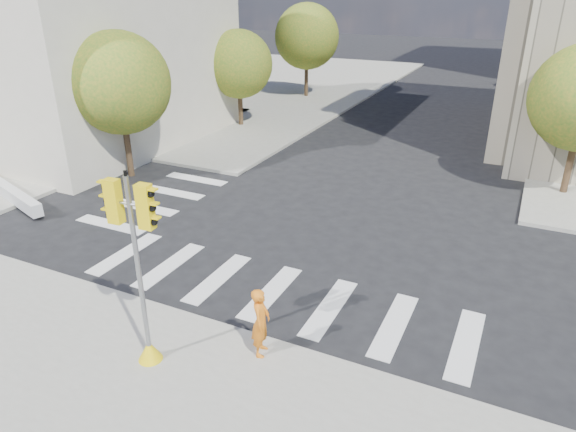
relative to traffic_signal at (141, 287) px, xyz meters
The scene contains 10 objects.
ground 6.40m from the traffic_signal, 78.43° to the left, with size 160.00×160.00×0.00m, color black.
sidewalk_far_left 37.10m from the traffic_signal, 120.48° to the left, with size 28.00×40.00×0.15m, color gray.
classical_building 23.78m from the traffic_signal, 143.46° to the left, with size 19.00×15.00×12.70m.
tree_lw_near 13.75m from the traffic_signal, 133.11° to the left, with size 4.40×4.40×6.41m.
tree_lw_mid 22.04m from the traffic_signal, 115.00° to the left, with size 4.00×4.00×5.77m.
tree_lw_far 31.42m from the traffic_signal, 107.25° to the left, with size 4.80×4.80×6.95m.
tree_re_far 40.90m from the traffic_signal, 77.69° to the left, with size 4.00×4.00×5.88m.
traffic_signal is the anchor object (origin of this frame).
photographer 2.80m from the traffic_signal, 30.90° to the left, with size 0.63×0.41×1.73m, color orange.
planter_wall 13.09m from the traffic_signal, 155.28° to the left, with size 6.00×0.40×0.50m, color silver.
Camera 1 is at (5.77, -13.08, 8.07)m, focal length 32.00 mm.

